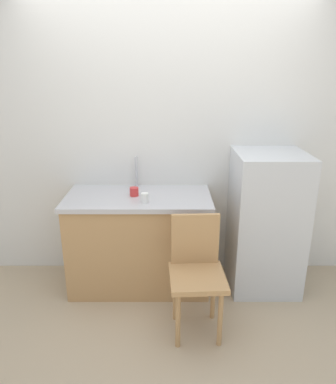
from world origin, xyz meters
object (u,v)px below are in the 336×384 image
Objects in this scene: chair at (197,270)px; cup_white at (145,198)px; refrigerator at (266,222)px; cup_red at (135,192)px.

chair is 11.19× the size of cup_white.
cup_red is (-1.15, -0.00, 0.28)m from refrigerator.
cup_white is (-1.05, -0.17, 0.29)m from refrigerator.
refrigerator is 1.19m from cup_red.
cup_red is 0.19m from cup_white.
cup_red is at bearing -179.84° from refrigerator.
refrigerator is 1.39× the size of chair.
cup_red is at bearing 127.30° from chair.
chair is (-0.65, -0.60, -0.12)m from refrigerator.
refrigerator is 1.10m from cup_white.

